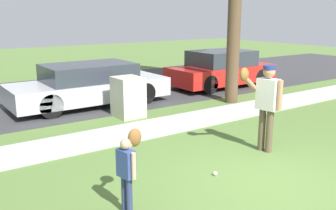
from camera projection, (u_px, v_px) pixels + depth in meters
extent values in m
plane|color=#567538|center=(153.00, 130.00, 8.94)|extent=(48.00, 48.00, 0.00)
cube|color=#B2B2AD|center=(151.00, 128.00, 9.01)|extent=(36.00, 1.20, 0.06)
cube|color=#38383A|center=(73.00, 93.00, 13.01)|extent=(36.00, 6.80, 0.02)
cylinder|color=brown|center=(269.00, 131.00, 7.46)|extent=(0.14, 0.14, 0.86)
cylinder|color=brown|center=(262.00, 129.00, 7.58)|extent=(0.14, 0.14, 0.86)
cube|color=silver|center=(268.00, 94.00, 7.34)|extent=(0.30, 0.44, 0.61)
sphere|color=#A87A5B|center=(269.00, 72.00, 7.24)|extent=(0.23, 0.23, 0.23)
cylinder|color=navy|center=(270.00, 67.00, 7.22)|extent=(0.24, 0.24, 0.07)
cylinder|color=#A87A5B|center=(280.00, 95.00, 7.16)|extent=(0.10, 0.10, 0.57)
cylinder|color=#A87A5B|center=(250.00, 83.00, 7.30)|extent=(0.53, 0.19, 0.41)
ellipsoid|color=brown|center=(244.00, 74.00, 7.12)|extent=(0.24, 0.17, 0.26)
cylinder|color=navy|center=(124.00, 194.00, 5.22)|extent=(0.09, 0.09, 0.54)
cylinder|color=navy|center=(129.00, 196.00, 5.15)|extent=(0.09, 0.09, 0.54)
cube|color=#33478C|center=(126.00, 163.00, 5.08)|extent=(0.19, 0.28, 0.38)
sphere|color=tan|center=(126.00, 144.00, 5.01)|extent=(0.15, 0.15, 0.15)
cylinder|color=tan|center=(128.00, 148.00, 5.27)|extent=(0.34, 0.12, 0.26)
ellipsoid|color=brown|center=(135.00, 138.00, 5.32)|extent=(0.24, 0.17, 0.26)
cylinder|color=tan|center=(134.00, 166.00, 4.96)|extent=(0.06, 0.06, 0.36)
sphere|color=white|center=(215.00, 173.00, 6.45)|extent=(0.07, 0.07, 0.07)
cube|color=beige|center=(128.00, 97.00, 10.03)|extent=(0.68, 0.77, 1.06)
cylinder|color=brown|center=(235.00, 10.00, 11.12)|extent=(0.39, 0.39, 5.55)
cube|color=silver|center=(89.00, 90.00, 11.24)|extent=(4.60, 1.80, 0.55)
cube|color=#2D333D|center=(89.00, 72.00, 11.12)|extent=(2.53, 1.66, 0.50)
cylinder|color=black|center=(51.00, 106.00, 9.85)|extent=(0.64, 0.22, 0.64)
cylinder|color=black|center=(33.00, 95.00, 11.11)|extent=(0.64, 0.22, 0.64)
cylinder|color=black|center=(145.00, 93.00, 11.43)|extent=(0.64, 0.22, 0.64)
cylinder|color=black|center=(120.00, 85.00, 12.70)|extent=(0.64, 0.22, 0.64)
cube|color=red|center=(221.00, 74.00, 14.07)|extent=(4.00, 1.75, 0.60)
cube|color=#2D333D|center=(222.00, 58.00, 13.93)|extent=(2.20, 1.61, 0.55)
cylinder|color=black|center=(209.00, 84.00, 12.81)|extent=(0.64, 0.22, 0.64)
cylinder|color=black|center=(182.00, 78.00, 14.03)|extent=(0.64, 0.22, 0.64)
cylinder|color=black|center=(260.00, 77.00, 14.18)|extent=(0.64, 0.22, 0.64)
cylinder|color=black|center=(231.00, 72.00, 15.40)|extent=(0.64, 0.22, 0.64)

